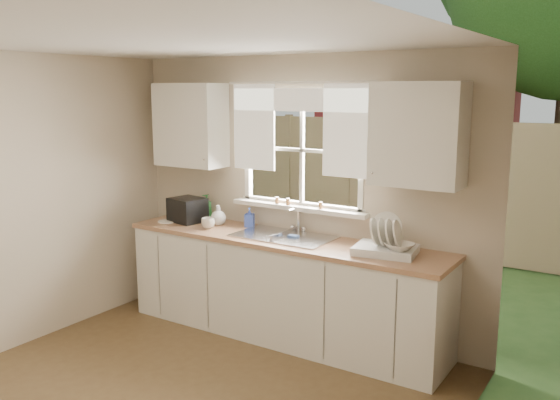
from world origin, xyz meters
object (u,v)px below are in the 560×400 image
Objects in this scene: soap_bottle_a at (207,207)px; cup at (208,223)px; dish_rack at (386,245)px; black_appliance at (188,210)px.

cup is at bearing -26.79° from soap_bottle_a.
dish_rack reaches higher than black_appliance.
dish_rack is 1.64× the size of black_appliance.
cup is (0.24, -0.28, -0.08)m from soap_bottle_a.
soap_bottle_a is 0.37m from cup.
dish_rack is 1.74m from cup.
dish_rack is at bearing 16.94° from soap_bottle_a.
dish_rack reaches higher than cup.
soap_bottle_a is 0.20m from black_appliance.
soap_bottle_a is at bearing 174.63° from dish_rack.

